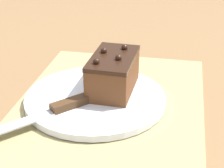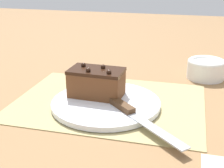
% 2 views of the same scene
% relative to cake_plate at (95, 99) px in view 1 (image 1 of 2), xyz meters
% --- Properties ---
extents(ground_plane, '(3.00, 3.00, 0.00)m').
position_rel_cake_plate_xyz_m(ground_plane, '(0.00, -0.03, -0.01)').
color(ground_plane, olive).
extents(placemat_woven, '(0.46, 0.34, 0.00)m').
position_rel_cake_plate_xyz_m(placemat_woven, '(0.00, -0.03, -0.01)').
color(placemat_woven, tan).
rests_on(placemat_woven, ground_plane).
extents(cake_plate, '(0.26, 0.26, 0.01)m').
position_rel_cake_plate_xyz_m(cake_plate, '(0.00, 0.00, 0.00)').
color(cake_plate, white).
rests_on(cake_plate, placemat_woven).
extents(chocolate_cake, '(0.13, 0.08, 0.08)m').
position_rel_cake_plate_xyz_m(chocolate_cake, '(0.03, -0.02, 0.04)').
color(chocolate_cake, brown).
rests_on(chocolate_cake, cake_plate).
extents(serving_knife, '(0.19, 0.18, 0.01)m').
position_rel_cake_plate_xyz_m(serving_knife, '(-0.07, 0.06, 0.01)').
color(serving_knife, '#472D19').
rests_on(serving_knife, cake_plate).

